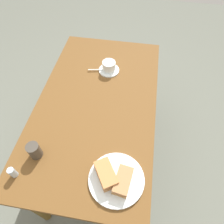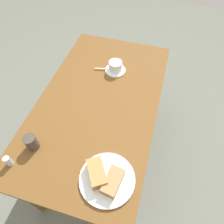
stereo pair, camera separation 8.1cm
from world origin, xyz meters
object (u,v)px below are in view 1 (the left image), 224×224
at_px(sandwich_front, 123,181).
at_px(sandwich_back, 106,174).
at_px(drinking_glass, 34,151).
at_px(sandwich_plate, 116,179).
at_px(coffee_saucer, 109,70).
at_px(spoon, 97,70).
at_px(salt_shaker, 13,172).
at_px(dining_table, 97,111).
at_px(coffee_cup, 109,66).

xyz_separation_m(sandwich_front, sandwich_back, (-0.02, -0.08, 0.01)).
relative_size(sandwich_back, drinking_glass, 1.69).
bearing_deg(sandwich_plate, drinking_glass, -98.14).
height_order(coffee_saucer, spoon, spoon).
bearing_deg(sandwich_plate, salt_shaker, -83.23).
xyz_separation_m(dining_table, sandwich_back, (0.45, 0.14, 0.14)).
relative_size(dining_table, sandwich_plate, 4.82).
bearing_deg(dining_table, drinking_glass, -30.44).
distance_m(sandwich_front, coffee_cup, 0.79).
height_order(spoon, drinking_glass, drinking_glass).
xyz_separation_m(spoon, salt_shaker, (0.79, -0.24, 0.02)).
height_order(sandwich_front, drinking_glass, drinking_glass).
distance_m(sandwich_front, salt_shaker, 0.53).
xyz_separation_m(dining_table, sandwich_plate, (0.45, 0.20, 0.10)).
bearing_deg(salt_shaker, drinking_glass, 151.52).
xyz_separation_m(sandwich_plate, coffee_saucer, (-0.75, -0.17, -0.00)).
bearing_deg(salt_shaker, sandwich_front, 94.98).
xyz_separation_m(dining_table, spoon, (-0.28, -0.05, 0.11)).
xyz_separation_m(sandwich_plate, spoon, (-0.73, -0.25, 0.01)).
distance_m(spoon, drinking_glass, 0.70).
distance_m(coffee_saucer, spoon, 0.08).
bearing_deg(drinking_glass, coffee_saucer, 159.39).
relative_size(dining_table, drinking_glass, 14.38).
bearing_deg(spoon, dining_table, 10.61).
relative_size(sandwich_plate, spoon, 2.73).
bearing_deg(sandwich_back, coffee_saucer, -171.01).
bearing_deg(sandwich_back, drinking_glass, -98.71).
height_order(sandwich_front, spoon, sandwich_front).
distance_m(sandwich_plate, coffee_cup, 0.77).
height_order(sandwich_plate, spoon, spoon).
bearing_deg(spoon, drinking_glass, -14.94).
bearing_deg(coffee_saucer, salt_shaker, -21.84).
bearing_deg(dining_table, coffee_cup, 174.89).
bearing_deg(sandwich_front, sandwich_back, -101.07).
xyz_separation_m(coffee_saucer, coffee_cup, (-0.00, -0.00, 0.04)).
relative_size(coffee_saucer, drinking_glass, 1.59).
distance_m(sandwich_plate, spoon, 0.77).
height_order(dining_table, coffee_saucer, coffee_saucer).
distance_m(sandwich_front, coffee_saucer, 0.79).
distance_m(dining_table, drinking_glass, 0.48).
bearing_deg(dining_table, spoon, -169.39).
height_order(coffee_saucer, coffee_cup, coffee_cup).
distance_m(coffee_cup, salt_shaker, 0.87).
bearing_deg(coffee_saucer, dining_table, -5.27).
xyz_separation_m(sandwich_back, salt_shaker, (0.06, -0.44, -0.01)).
relative_size(spoon, salt_shaker, 1.54).
bearing_deg(salt_shaker, spoon, 162.86).
xyz_separation_m(sandwich_plate, drinking_glass, (-0.06, -0.43, 0.04)).
relative_size(sandwich_back, coffee_cup, 1.33).
relative_size(sandwich_front, sandwich_back, 0.92).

